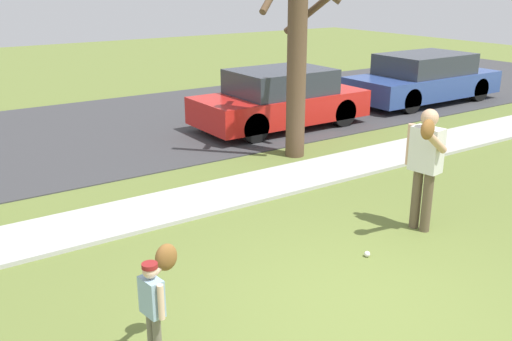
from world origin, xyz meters
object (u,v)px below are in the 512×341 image
person_child (157,291)px  parked_wagon_blue (424,79)px  parked_hatchback_red (280,99)px  baseball (367,254)px  person_adult (425,158)px  street_tree_near (298,36)px

person_child → parked_wagon_blue: (10.87, 6.24, -0.01)m
parked_hatchback_red → baseball: bearing=-116.9°
person_child → parked_wagon_blue: size_ratio=0.23×
person_child → parked_hatchback_red: (5.92, 6.18, -0.02)m
person_adult → baseball: 1.54m
baseball → parked_hatchback_red: parked_hatchback_red is taller
parked_hatchback_red → parked_wagon_blue: 4.95m
street_tree_near → person_child: bearing=-138.9°
person_adult → street_tree_near: (0.73, 3.70, 1.24)m
person_child → parked_hatchback_red: 8.56m
person_adult → parked_wagon_blue: 8.85m
person_adult → person_child: size_ratio=1.64×
person_child → parked_wagon_blue: parked_wagon_blue is taller
parked_wagon_blue → street_tree_near: bearing=-161.6°
baseball → person_child: bearing=-173.2°
person_adult → parked_wagon_blue: size_ratio=0.38×
person_child → street_tree_near: bearing=33.0°
street_tree_near → person_adult: bearing=-101.2°
parked_hatchback_red → person_adult: bearing=-107.7°
person_adult → parked_hatchback_red: 5.95m
person_adult → parked_hatchback_red: person_adult is taller
person_adult → baseball: person_adult is taller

